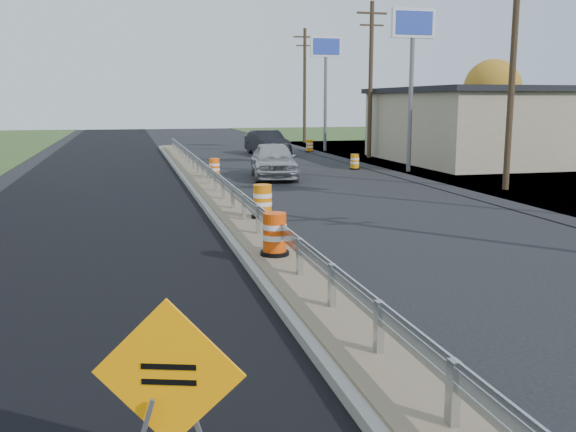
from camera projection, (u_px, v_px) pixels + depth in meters
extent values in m
plane|color=black|center=(276.00, 261.00, 14.28)|extent=(140.00, 140.00, 0.00)
cube|color=black|center=(92.00, 201.00, 22.77)|extent=(7.20, 120.00, 0.01)
cube|color=gray|center=(223.00, 203.00, 21.90)|extent=(1.60, 55.00, 0.18)
cube|color=brown|center=(223.00, 199.00, 21.88)|extent=(1.25, 55.00, 0.05)
cube|color=silver|center=(453.00, 393.00, 6.54)|extent=(0.10, 0.15, 0.70)
cube|color=silver|center=(379.00, 327.00, 8.45)|extent=(0.10, 0.15, 0.70)
cube|color=silver|center=(332.00, 285.00, 10.36)|extent=(0.10, 0.15, 0.70)
cube|color=silver|center=(300.00, 256.00, 12.27)|extent=(0.10, 0.15, 0.70)
cube|color=silver|center=(276.00, 235.00, 14.18)|extent=(0.10, 0.15, 0.70)
cube|color=silver|center=(258.00, 220.00, 16.09)|extent=(0.10, 0.15, 0.70)
cube|color=silver|center=(244.00, 207.00, 18.00)|extent=(0.10, 0.15, 0.70)
cube|color=silver|center=(233.00, 197.00, 19.91)|extent=(0.10, 0.15, 0.70)
cube|color=silver|center=(223.00, 188.00, 21.81)|extent=(0.10, 0.15, 0.70)
cube|color=silver|center=(215.00, 181.00, 23.72)|extent=(0.10, 0.15, 0.70)
cube|color=silver|center=(208.00, 175.00, 25.63)|extent=(0.10, 0.15, 0.70)
cube|color=silver|center=(203.00, 170.00, 27.54)|extent=(0.10, 0.15, 0.70)
cube|color=silver|center=(198.00, 166.00, 29.45)|extent=(0.10, 0.15, 0.70)
cube|color=silver|center=(193.00, 162.00, 31.36)|extent=(0.10, 0.15, 0.70)
cube|color=silver|center=(189.00, 158.00, 33.27)|extent=(0.10, 0.15, 0.70)
cube|color=silver|center=(186.00, 155.00, 35.18)|extent=(0.10, 0.15, 0.70)
cube|color=silver|center=(183.00, 152.00, 37.09)|extent=(0.10, 0.15, 0.70)
cube|color=silver|center=(180.00, 150.00, 39.00)|extent=(0.10, 0.15, 0.70)
cube|color=silver|center=(177.00, 148.00, 40.91)|extent=(0.10, 0.15, 0.70)
cube|color=silver|center=(175.00, 145.00, 42.81)|extent=(0.10, 0.15, 0.70)
cube|color=silver|center=(173.00, 144.00, 44.72)|extent=(0.10, 0.15, 0.70)
cube|color=silver|center=(219.00, 179.00, 22.73)|extent=(0.04, 46.00, 0.34)
cube|color=silver|center=(219.00, 181.00, 22.75)|extent=(0.06, 46.00, 0.03)
cube|color=silver|center=(219.00, 177.00, 22.72)|extent=(0.06, 46.00, 0.03)
cube|color=tan|center=(544.00, 127.00, 38.05)|extent=(18.00, 12.00, 4.00)
cube|color=black|center=(547.00, 90.00, 37.68)|extent=(18.50, 12.50, 0.30)
cube|color=black|center=(405.00, 135.00, 35.98)|extent=(0.08, 7.20, 2.20)
cylinder|color=slate|center=(411.00, 103.00, 31.47)|extent=(0.22, 0.22, 6.80)
cube|color=white|center=(413.00, 23.00, 30.80)|extent=(2.20, 0.25, 1.40)
cube|color=#263FB2|center=(413.00, 23.00, 30.80)|extent=(1.90, 0.30, 1.10)
cylinder|color=slate|center=(325.00, 103.00, 44.83)|extent=(0.22, 0.22, 6.80)
cube|color=white|center=(326.00, 47.00, 44.16)|extent=(2.20, 0.25, 1.40)
cube|color=#263FB2|center=(326.00, 47.00, 44.16)|extent=(1.90, 0.30, 1.10)
cylinder|color=#473523|center=(513.00, 70.00, 24.80)|extent=(0.26, 0.26, 9.40)
cylinder|color=#473523|center=(371.00, 81.00, 39.11)|extent=(0.26, 0.26, 9.40)
cube|color=#473523|center=(372.00, 13.00, 38.41)|extent=(1.90, 0.12, 0.12)
cube|color=#473523|center=(372.00, 25.00, 38.53)|extent=(1.50, 0.10, 0.10)
cylinder|color=#473523|center=(305.00, 86.00, 53.43)|extent=(0.26, 0.26, 9.40)
cube|color=#473523|center=(305.00, 37.00, 52.72)|extent=(1.90, 0.12, 0.12)
cube|color=#473523|center=(305.00, 46.00, 52.85)|extent=(1.50, 0.10, 0.10)
cylinder|color=#473523|center=(490.00, 125.00, 52.70)|extent=(0.36, 0.36, 3.08)
sphere|color=#B77727|center=(493.00, 88.00, 52.16)|extent=(4.62, 4.62, 4.62)
cube|color=#FF9505|center=(169.00, 374.00, 5.54)|extent=(1.30, 0.45, 1.36)
cube|color=black|center=(168.00, 367.00, 5.51)|extent=(0.46, 0.16, 0.05)
cube|color=black|center=(169.00, 382.00, 5.53)|extent=(0.46, 0.16, 0.05)
cylinder|color=black|center=(275.00, 253.00, 13.87)|extent=(0.63, 0.63, 0.08)
cylinder|color=#EE480A|center=(275.00, 233.00, 13.79)|extent=(0.50, 0.50, 0.88)
cylinder|color=white|center=(275.00, 226.00, 13.76)|extent=(0.52, 0.52, 0.12)
cylinder|color=white|center=(275.00, 237.00, 13.80)|extent=(0.52, 0.52, 0.12)
cylinder|color=black|center=(263.00, 216.00, 18.26)|extent=(0.65, 0.65, 0.09)
cylinder|color=orange|center=(263.00, 201.00, 18.18)|extent=(0.52, 0.52, 0.91)
cylinder|color=white|center=(262.00, 195.00, 18.15)|extent=(0.53, 0.53, 0.12)
cylinder|color=white|center=(263.00, 204.00, 18.20)|extent=(0.53, 0.53, 0.12)
cylinder|color=black|center=(215.00, 177.00, 27.91)|extent=(0.56, 0.56, 0.08)
cylinder|color=#FF5C0A|center=(214.00, 167.00, 27.84)|extent=(0.45, 0.45, 0.79)
cylinder|color=white|center=(214.00, 164.00, 27.82)|extent=(0.46, 0.46, 0.10)
cylinder|color=white|center=(214.00, 169.00, 27.86)|extent=(0.46, 0.46, 0.10)
cylinder|color=black|center=(355.00, 169.00, 33.37)|extent=(0.54, 0.54, 0.07)
cylinder|color=orange|center=(355.00, 161.00, 33.30)|extent=(0.43, 0.43, 0.76)
cylinder|color=white|center=(355.00, 159.00, 33.28)|extent=(0.45, 0.45, 0.10)
cylinder|color=white|center=(355.00, 163.00, 33.32)|extent=(0.45, 0.45, 0.10)
cylinder|color=black|center=(310.00, 152.00, 44.55)|extent=(0.59, 0.59, 0.08)
cylinder|color=orange|center=(310.00, 146.00, 44.47)|extent=(0.47, 0.47, 0.82)
cylinder|color=white|center=(310.00, 144.00, 44.45)|extent=(0.48, 0.48, 0.11)
cylinder|color=white|center=(310.00, 147.00, 44.49)|extent=(0.48, 0.48, 0.11)
imported|color=#AEAFB3|center=(274.00, 160.00, 29.43)|extent=(2.62, 5.11, 1.66)
imported|color=black|center=(267.00, 143.00, 42.22)|extent=(2.29, 5.02, 1.60)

